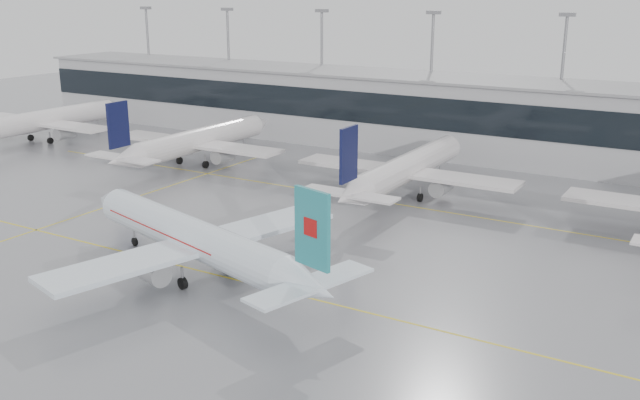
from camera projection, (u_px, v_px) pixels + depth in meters
The scene contains 12 objects.
ground at pixel (253, 284), 65.19m from camera, with size 320.00×320.00×0.00m, color gray.
taxi_line_main at pixel (253, 284), 65.19m from camera, with size 120.00×0.25×0.01m, color gold.
taxi_line_north at pixel (393, 203), 89.91m from camera, with size 120.00×0.25×0.01m, color gold.
taxi_line_cross at pixel (133, 198), 92.29m from camera, with size 0.25×60.00×0.01m, color gold.
terminal at pixel (479, 119), 114.60m from camera, with size 180.00×15.00×12.00m, color #A9A9AD.
terminal_glass at pixel (463, 117), 107.95m from camera, with size 180.00×0.20×5.00m, color black.
terminal_roof at pixel (481, 80), 112.85m from camera, with size 182.00×16.00×0.40m, color gray.
light_masts at pixel (494, 69), 117.47m from camera, with size 156.40×1.00×22.60m.
air_canada_jet at pixel (198, 240), 65.64m from camera, with size 36.54×29.89×11.72m.
parked_jet_a at pixel (44, 121), 126.31m from camera, with size 29.64×36.96×11.72m.
parked_jet_b at pixel (196, 141), 109.11m from camera, with size 29.64×36.96×11.72m.
parked_jet_c at pixel (406, 169), 91.91m from camera, with size 29.64×36.96×11.72m.
Camera 1 is at (36.20, -48.71, 25.76)m, focal length 40.00 mm.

